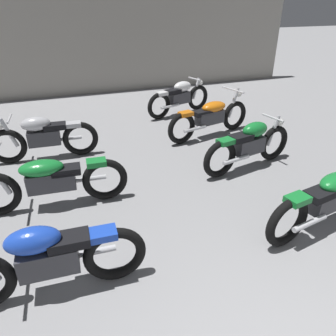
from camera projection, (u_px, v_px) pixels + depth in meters
name	position (u px, v px, depth m)	size (l,w,h in m)	color
back_wall	(92.00, 33.00, 9.67)	(13.40, 0.24, 3.60)	#9E998E
motorcycle_left_row_1	(47.00, 259.00, 3.17)	(1.97, 0.48, 0.88)	black
motorcycle_left_row_2	(50.00, 180.00, 4.56)	(2.17, 0.68, 0.97)	black
motorcycle_left_row_3	(43.00, 136.00, 5.96)	(1.97, 0.48, 0.88)	black
motorcycle_right_row_1	(330.00, 197.00, 4.16)	(2.16, 0.74, 0.97)	black
motorcycle_right_row_2	(250.00, 144.00, 5.65)	(1.95, 0.64, 0.88)	black
motorcycle_right_row_3	(210.00, 116.00, 6.99)	(2.14, 0.82, 0.97)	black
motorcycle_right_row_4	(180.00, 97.00, 8.34)	(1.92, 0.74, 0.88)	black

